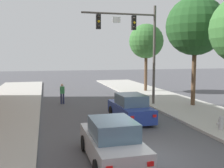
# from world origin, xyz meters

# --- Properties ---
(ground_plane) EXTENTS (120.00, 120.00, 0.00)m
(ground_plane) POSITION_xyz_m (0.00, 0.00, 0.00)
(ground_plane) COLOR #4C4C51
(traffic_signal_mast) EXTENTS (5.71, 0.38, 7.50)m
(traffic_signal_mast) POSITION_xyz_m (3.03, 9.83, 5.30)
(traffic_signal_mast) COLOR #514C47
(traffic_signal_mast) RESTS_ON sidewalk_right
(car_lead_blue) EXTENTS (1.90, 4.27, 1.60)m
(car_lead_blue) POSITION_xyz_m (1.33, 5.74, 0.72)
(car_lead_blue) COLOR navy
(car_lead_blue) RESTS_ON ground
(car_following_silver) EXTENTS (1.87, 4.26, 1.60)m
(car_following_silver) POSITION_xyz_m (-1.30, -0.03, 0.72)
(car_following_silver) COLOR #B7B7BC
(car_following_silver) RESTS_ON ground
(pedestrian_crossing_road) EXTENTS (0.36, 0.22, 1.64)m
(pedestrian_crossing_road) POSITION_xyz_m (-2.30, 12.22, 0.91)
(pedestrian_crossing_road) COLOR #232847
(pedestrian_crossing_road) RESTS_ON ground
(fire_hydrant) EXTENTS (0.48, 0.24, 0.72)m
(fire_hydrant) POSITION_xyz_m (5.01, 2.19, 0.51)
(fire_hydrant) COLOR #B2B2B7
(fire_hydrant) RESTS_ON sidewalk_right
(street_tree_second) EXTENTS (4.34, 4.34, 8.10)m
(street_tree_second) POSITION_xyz_m (7.26, 8.50, 6.06)
(street_tree_second) COLOR brown
(street_tree_second) RESTS_ON sidewalk_right
(street_tree_third) EXTENTS (3.62, 3.62, 7.07)m
(street_tree_third) POSITION_xyz_m (6.83, 17.11, 5.38)
(street_tree_third) COLOR brown
(street_tree_third) RESTS_ON sidewalk_right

